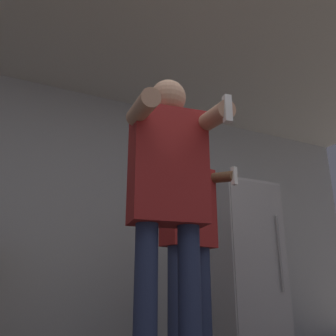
{
  "coord_description": "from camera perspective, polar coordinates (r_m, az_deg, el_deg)",
  "views": [
    {
      "loc": [
        -0.84,
        -0.89,
        0.5
      ],
      "look_at": [
        -0.03,
        0.8,
        1.13
      ],
      "focal_mm": 40.0,
      "sensor_mm": 36.0,
      "label": 1
    }
  ],
  "objects": [
    {
      "name": "wall_back",
      "position": [
        3.81,
        -12.55,
        -6.43
      ],
      "size": [
        7.0,
        0.06,
        2.55
      ],
      "color": "#B2B7BC",
      "rests_on": "ground_plane"
    },
    {
      "name": "ceiling_slab",
      "position": [
        3.18,
        -4.28,
        22.28
      ],
      "size": [
        7.0,
        3.23,
        0.05
      ],
      "color": "silver",
      "rests_on": "wall_back"
    },
    {
      "name": "refrigerator",
      "position": [
        4.04,
        10.79,
        -14.01
      ],
      "size": [
        0.65,
        0.75,
        1.6
      ],
      "color": "silver",
      "rests_on": "ground_plane"
    },
    {
      "name": "person_woman_foreground",
      "position": [
        1.94,
        0.13,
        -3.09
      ],
      "size": [
        0.52,
        0.52,
        1.65
      ],
      "color": "navy",
      "rests_on": "ground_plane"
    },
    {
      "name": "person_man_side",
      "position": [
        2.86,
        3.28,
        -9.49
      ],
      "size": [
        0.53,
        0.49,
        1.65
      ],
      "color": "navy",
      "rests_on": "ground_plane"
    }
  ]
}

